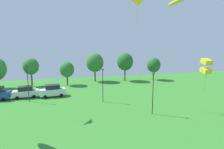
{
  "coord_description": "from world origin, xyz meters",
  "views": [
    {
      "loc": [
        -2.95,
        1.84,
        10.64
      ],
      "look_at": [
        0.32,
        14.39,
        8.45
      ],
      "focal_mm": 32.0,
      "sensor_mm": 36.0,
      "label": 1
    }
  ],
  "objects_px": {
    "parked_car_third_from_left": "(53,91)",
    "light_post_0": "(153,91)",
    "parked_car_second_from_left": "(26,92)",
    "treeline_tree_4": "(95,63)",
    "treeline_tree_5": "(125,62)",
    "light_post_1": "(28,81)",
    "kite_flying_0": "(176,2)",
    "treeline_tree_2": "(31,66)",
    "light_post_2": "(103,83)",
    "treeline_tree_6": "(154,65)",
    "treeline_tree_3": "(67,69)",
    "kite_flying_6": "(206,66)"
  },
  "relations": [
    {
      "from": "parked_car_third_from_left",
      "to": "light_post_0",
      "type": "distance_m",
      "value": 19.87
    },
    {
      "from": "parked_car_second_from_left",
      "to": "treeline_tree_4",
      "type": "relative_size",
      "value": 0.63
    },
    {
      "from": "light_post_0",
      "to": "treeline_tree_5",
      "type": "bearing_deg",
      "value": 80.98
    },
    {
      "from": "parked_car_third_from_left",
      "to": "light_post_1",
      "type": "xyz_separation_m",
      "value": [
        -3.98,
        -2.26,
        2.58
      ]
    },
    {
      "from": "treeline_tree_4",
      "to": "kite_flying_0",
      "type": "bearing_deg",
      "value": -46.87
    },
    {
      "from": "light_post_1",
      "to": "treeline_tree_2",
      "type": "xyz_separation_m",
      "value": [
        -1.09,
        12.88,
        0.99
      ]
    },
    {
      "from": "light_post_2",
      "to": "treeline_tree_4",
      "type": "xyz_separation_m",
      "value": [
        1.75,
        18.18,
        1.68
      ]
    },
    {
      "from": "parked_car_second_from_left",
      "to": "treeline_tree_6",
      "type": "xyz_separation_m",
      "value": [
        31.3,
        10.08,
        3.01
      ]
    },
    {
      "from": "kite_flying_0",
      "to": "light_post_1",
      "type": "height_order",
      "value": "kite_flying_0"
    },
    {
      "from": "light_post_0",
      "to": "light_post_2",
      "type": "xyz_separation_m",
      "value": [
        -5.76,
        7.69,
        -0.15
      ]
    },
    {
      "from": "treeline_tree_4",
      "to": "light_post_0",
      "type": "bearing_deg",
      "value": -81.18
    },
    {
      "from": "parked_car_second_from_left",
      "to": "parked_car_third_from_left",
      "type": "height_order",
      "value": "parked_car_third_from_left"
    },
    {
      "from": "parked_car_third_from_left",
      "to": "light_post_0",
      "type": "height_order",
      "value": "light_post_0"
    },
    {
      "from": "light_post_2",
      "to": "treeline_tree_6",
      "type": "distance_m",
      "value": 24.13
    },
    {
      "from": "parked_car_second_from_left",
      "to": "treeline_tree_3",
      "type": "bearing_deg",
      "value": 43.72
    },
    {
      "from": "treeline_tree_4",
      "to": "parked_car_second_from_left",
      "type": "bearing_deg",
      "value": -142.2
    },
    {
      "from": "light_post_2",
      "to": "treeline_tree_3",
      "type": "relative_size",
      "value": 1.02
    },
    {
      "from": "parked_car_third_from_left",
      "to": "light_post_0",
      "type": "relative_size",
      "value": 0.8
    },
    {
      "from": "parked_car_third_from_left",
      "to": "treeline_tree_2",
      "type": "bearing_deg",
      "value": 108.71
    },
    {
      "from": "kite_flying_6",
      "to": "parked_car_third_from_left",
      "type": "xyz_separation_m",
      "value": [
        -22.57,
        14.16,
        -5.78
      ]
    },
    {
      "from": "parked_car_second_from_left",
      "to": "treeline_tree_3",
      "type": "relative_size",
      "value": 0.82
    },
    {
      "from": "treeline_tree_2",
      "to": "treeline_tree_5",
      "type": "bearing_deg",
      "value": 1.55
    },
    {
      "from": "parked_car_third_from_left",
      "to": "treeline_tree_4",
      "type": "bearing_deg",
      "value": 43.19
    },
    {
      "from": "treeline_tree_2",
      "to": "treeline_tree_3",
      "type": "bearing_deg",
      "value": -7.32
    },
    {
      "from": "light_post_2",
      "to": "treeline_tree_6",
      "type": "xyz_separation_m",
      "value": [
        17.72,
        16.36,
        0.76
      ]
    },
    {
      "from": "treeline_tree_3",
      "to": "treeline_tree_6",
      "type": "relative_size",
      "value": 0.94
    },
    {
      "from": "kite_flying_6",
      "to": "treeline_tree_5",
      "type": "distance_m",
      "value": 25.83
    },
    {
      "from": "treeline_tree_2",
      "to": "treeline_tree_4",
      "type": "relative_size",
      "value": 0.9
    },
    {
      "from": "treeline_tree_2",
      "to": "treeline_tree_5",
      "type": "height_order",
      "value": "treeline_tree_5"
    },
    {
      "from": "light_post_1",
      "to": "treeline_tree_2",
      "type": "bearing_deg",
      "value": 94.82
    },
    {
      "from": "kite_flying_0",
      "to": "treeline_tree_4",
      "type": "xyz_separation_m",
      "value": [
        -13.91,
        14.85,
        -13.21
      ]
    },
    {
      "from": "parked_car_second_from_left",
      "to": "parked_car_third_from_left",
      "type": "bearing_deg",
      "value": -10.58
    },
    {
      "from": "treeline_tree_6",
      "to": "light_post_2",
      "type": "bearing_deg",
      "value": -137.28
    },
    {
      "from": "parked_car_second_from_left",
      "to": "treeline_tree_5",
      "type": "bearing_deg",
      "value": 20.06
    },
    {
      "from": "treeline_tree_4",
      "to": "parked_car_third_from_left",
      "type": "bearing_deg",
      "value": -130.02
    },
    {
      "from": "light_post_0",
      "to": "treeline_tree_3",
      "type": "distance_m",
      "value": 25.67
    },
    {
      "from": "treeline_tree_4",
      "to": "treeline_tree_6",
      "type": "distance_m",
      "value": 16.1
    },
    {
      "from": "treeline_tree_3",
      "to": "treeline_tree_5",
      "type": "bearing_deg",
      "value": 6.3
    },
    {
      "from": "parked_car_third_from_left",
      "to": "treeline_tree_5",
      "type": "bearing_deg",
      "value": 24.74
    },
    {
      "from": "parked_car_third_from_left",
      "to": "treeline_tree_3",
      "type": "xyz_separation_m",
      "value": [
        3.11,
        9.57,
        2.7
      ]
    },
    {
      "from": "parked_car_second_from_left",
      "to": "kite_flying_0",
      "type": "bearing_deg",
      "value": -10.53
    },
    {
      "from": "light_post_0",
      "to": "treeline_tree_3",
      "type": "relative_size",
      "value": 1.07
    },
    {
      "from": "kite_flying_6",
      "to": "treeline_tree_6",
      "type": "xyz_separation_m",
      "value": [
        3.81,
        24.74,
        -2.84
      ]
    },
    {
      "from": "light_post_2",
      "to": "kite_flying_0",
      "type": "bearing_deg",
      "value": 11.97
    },
    {
      "from": "treeline_tree_3",
      "to": "treeline_tree_6",
      "type": "bearing_deg",
      "value": 2.47
    },
    {
      "from": "kite_flying_6",
      "to": "light_post_0",
      "type": "relative_size",
      "value": 0.8
    },
    {
      "from": "parked_car_second_from_left",
      "to": "treeline_tree_3",
      "type": "xyz_separation_m",
      "value": [
        8.04,
        9.07,
        2.77
      ]
    },
    {
      "from": "kite_flying_0",
      "to": "light_post_1",
      "type": "bearing_deg",
      "value": 179.6
    },
    {
      "from": "parked_car_second_from_left",
      "to": "treeline_tree_4",
      "type": "xyz_separation_m",
      "value": [
        15.33,
        11.89,
        3.93
      ]
    },
    {
      "from": "treeline_tree_2",
      "to": "treeline_tree_5",
      "type": "distance_m",
      "value": 23.43
    }
  ]
}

